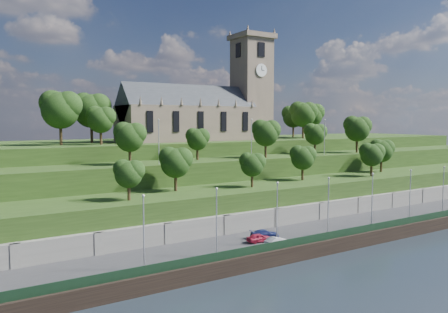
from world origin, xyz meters
TOP-DOWN VIEW (x-y plane):
  - ground at (0.00, 0.00)m, footprint 320.00×320.00m
  - promenade at (0.00, 6.00)m, footprint 160.00×12.00m
  - quay_wall at (0.00, -0.05)m, footprint 160.00×0.50m
  - fence at (0.00, 0.60)m, footprint 160.00×0.10m
  - retaining_wall at (0.00, 11.97)m, footprint 160.00×2.10m
  - embankment_lower at (0.00, 18.00)m, footprint 160.00×12.00m
  - embankment_upper at (0.00, 29.00)m, footprint 160.00×10.00m
  - hilltop at (0.00, 50.00)m, footprint 160.00×32.00m
  - church at (0.79, 45.98)m, footprint 38.60×12.35m
  - trees_lower at (4.35, 18.31)m, footprint 66.09×8.89m
  - trees_upper at (8.30, 27.85)m, footprint 62.36×8.08m
  - trees_hilltop at (-0.98, 44.59)m, footprint 73.21×15.52m
  - lamp_posts_promenade at (-2.00, 2.50)m, footprint 60.36×0.36m
  - lamp_posts_upper at (0.00, 26.00)m, footprint 40.36×0.36m
  - car_left at (-13.26, 5.03)m, footprint 3.89×1.97m
  - car_middle at (-12.22, 2.51)m, footprint 3.76×1.84m
  - car_right at (-11.30, 6.28)m, footprint 4.77×3.01m

SIDE VIEW (x-z plane):
  - ground at x=0.00m, z-range 0.00..0.00m
  - promenade at x=0.00m, z-range 0.00..2.00m
  - quay_wall at x=0.00m, z-range 0.00..2.20m
  - retaining_wall at x=0.00m, z-range 0.00..5.00m
  - car_middle at x=-12.22m, z-range 2.00..3.19m
  - fence at x=0.00m, z-range 2.00..3.20m
  - car_left at x=-13.26m, z-range 2.00..3.27m
  - car_right at x=-11.30m, z-range 2.00..3.29m
  - embankment_lower at x=0.00m, z-range 0.00..8.00m
  - embankment_upper at x=0.00m, z-range 0.00..12.00m
  - lamp_posts_promenade at x=-2.00m, z-range 2.63..11.76m
  - hilltop at x=0.00m, z-range 0.00..15.00m
  - trees_lower at x=4.35m, z-range 8.99..16.51m
  - lamp_posts_upper at x=0.00m, z-range 12.61..20.68m
  - trees_upper at x=8.30m, z-range 12.90..21.77m
  - trees_hilltop at x=-0.98m, z-range 16.34..26.97m
  - church at x=0.79m, z-range 8.72..36.32m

